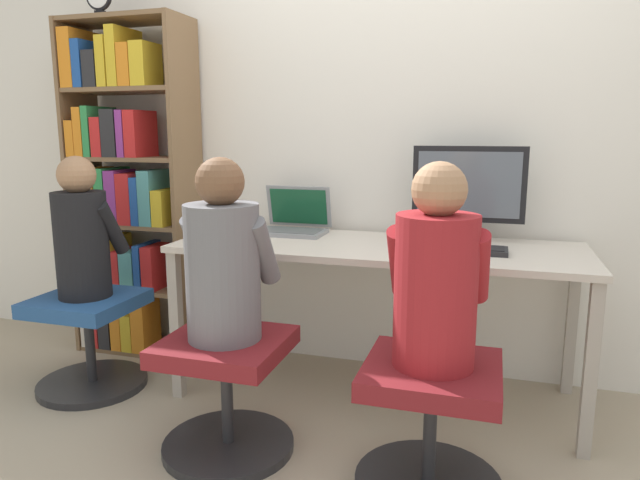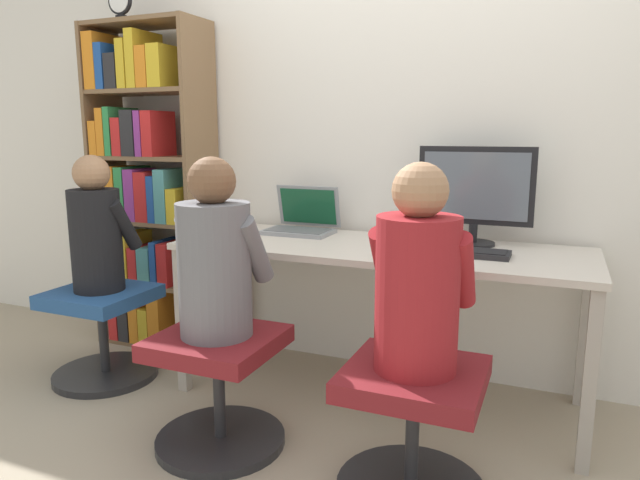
% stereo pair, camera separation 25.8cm
% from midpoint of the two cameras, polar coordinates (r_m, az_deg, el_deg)
% --- Properties ---
extents(ground_plane, '(14.00, 14.00, 0.00)m').
position_cam_midpoint_polar(ground_plane, '(2.63, 6.29, -18.33)').
color(ground_plane, tan).
extents(wall_back, '(10.00, 0.05, 2.60)m').
position_cam_midpoint_polar(wall_back, '(3.03, 10.96, 11.01)').
color(wall_back, white).
rests_on(wall_back, ground_plane).
extents(desk, '(1.90, 0.68, 0.75)m').
position_cam_midpoint_polar(desk, '(2.70, 8.67, -2.13)').
color(desk, beige).
rests_on(desk, ground_plane).
extents(desktop_monitor, '(0.53, 0.20, 0.46)m').
position_cam_midpoint_polar(desktop_monitor, '(2.77, 17.84, 4.40)').
color(desktop_monitor, black).
rests_on(desktop_monitor, desk).
extents(laptop, '(0.35, 0.28, 0.24)m').
position_cam_midpoint_polar(laptop, '(2.99, 0.59, 1.69)').
color(laptop, gray).
rests_on(laptop, desk).
extents(keyboard, '(0.39, 0.15, 0.03)m').
position_cam_midpoint_polar(keyboard, '(2.56, 16.90, -1.18)').
color(keyboard, '#232326').
rests_on(keyboard, desk).
extents(computer_mouse_by_keyboard, '(0.06, 0.09, 0.04)m').
position_cam_midpoint_polar(computer_mouse_by_keyboard, '(2.58, 10.93, -0.68)').
color(computer_mouse_by_keyboard, silver).
rests_on(computer_mouse_by_keyboard, desk).
extents(office_chair_left, '(0.53, 0.53, 0.48)m').
position_cam_midpoint_polar(office_chair_left, '(2.14, 12.85, -17.64)').
color(office_chair_left, '#262628').
rests_on(office_chair_left, ground_plane).
extents(office_chair_right, '(0.53, 0.53, 0.48)m').
position_cam_midpoint_polar(office_chair_right, '(2.41, -7.00, -14.07)').
color(office_chair_right, '#262628').
rests_on(office_chair_right, ground_plane).
extents(person_at_monitor, '(0.35, 0.33, 0.70)m').
position_cam_midpoint_polar(person_at_monitor, '(1.95, 13.51, -3.96)').
color(person_at_monitor, maroon).
rests_on(person_at_monitor, office_chair_left).
extents(person_at_laptop, '(0.35, 0.33, 0.71)m').
position_cam_midpoint_polar(person_at_laptop, '(2.24, -7.23, -1.84)').
color(person_at_laptop, slate).
rests_on(person_at_laptop, office_chair_right).
extents(bookshelf, '(0.71, 0.32, 1.89)m').
position_cam_midpoint_polar(bookshelf, '(3.48, -15.26, 4.64)').
color(bookshelf, brown).
rests_on(bookshelf, ground_plane).
extents(desk_clock, '(0.15, 0.03, 0.17)m').
position_cam_midpoint_polar(desk_clock, '(3.49, -17.27, 21.83)').
color(desk_clock, black).
rests_on(desk_clock, bookshelf).
extents(office_chair_side, '(0.53, 0.53, 0.48)m').
position_cam_midpoint_polar(office_chair_side, '(3.16, -18.71, -8.40)').
color(office_chair_side, '#262628').
rests_on(office_chair_side, ground_plane).
extents(person_near_shelf, '(0.31, 0.30, 0.69)m').
position_cam_midpoint_polar(person_near_shelf, '(3.04, -19.24, 0.94)').
color(person_near_shelf, black).
rests_on(person_near_shelf, office_chair_side).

